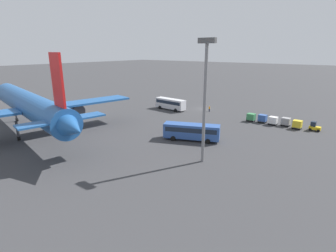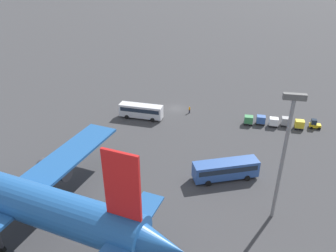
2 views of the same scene
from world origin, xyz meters
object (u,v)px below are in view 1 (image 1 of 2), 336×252
Objects in this scene: shuttle_bus_near at (170,103)px; baggage_tug at (314,127)px; airplane at (30,106)px; cargo_cart_grey at (286,121)px; cargo_cart_green at (251,117)px; cargo_cart_yellow at (297,124)px; cargo_cart_white at (273,120)px; worker_person at (209,109)px; shuttle_bus_far at (192,131)px; cargo_cart_blue at (263,118)px.

shuttle_bus_near is 4.30× the size of baggage_tug.
airplane reaches higher than cargo_cart_grey.
cargo_cart_grey is at bearing -174.33° from cargo_cart_green.
cargo_cart_grey is 8.32m from cargo_cart_green.
cargo_cart_green is at bearing -172.87° from shuttle_bus_near.
airplane is 4.91× the size of shuttle_bus_near.
cargo_cart_yellow is 1.00× the size of cargo_cart_white.
baggage_tug is 3.59m from cargo_cart_yellow.
worker_person is 0.84× the size of cargo_cart_yellow.
shuttle_bus_near is 5.05× the size of cargo_cart_white.
cargo_cart_white reaches higher than worker_person.
cargo_cart_white is at bearing 15.65° from cargo_cart_grey.
shuttle_bus_near is 12.02m from worker_person.
cargo_cart_white is at bearing -1.43° from cargo_cart_yellow.
cargo_cart_white is (-30.43, -1.53, -0.83)m from shuttle_bus_near.
shuttle_bus_far is 5.58× the size of cargo_cart_white.
cargo_cart_white is at bearing 6.66° from baggage_tug.
shuttle_bus_far is 5.58× the size of cargo_cart_yellow.
shuttle_bus_far is at bearing 110.81° from worker_person.
cargo_cart_yellow is at bearing 17.80° from baggage_tug.
cargo_cart_yellow is at bearing 175.37° from cargo_cart_blue.
cargo_cart_white is (-19.56, 3.46, 0.32)m from worker_person.
baggage_tug is at bearing -163.07° from cargo_cart_yellow.
cargo_cart_green is (14.47, 0.95, 0.25)m from baggage_tug.
cargo_cart_blue is (8.28, -0.67, 0.00)m from cargo_cart_yellow.
cargo_cart_white is 5.52m from cargo_cart_green.
cargo_cart_blue is at bearing 170.10° from worker_person.
shuttle_bus_far is (-20.44, 20.16, -0.01)m from shuttle_bus_near.
baggage_tug is at bearing -178.77° from cargo_cart_grey.
baggage_tug is 1.17× the size of cargo_cart_grey.
shuttle_bus_far reaches higher than cargo_cart_blue.
cargo_cart_grey is (-12.75, -22.46, -0.82)m from shuttle_bus_far.
cargo_cart_blue is 1.00× the size of cargo_cart_green.
airplane reaches higher than cargo_cart_white.
cargo_cart_green is at bearing 4.65° from baggage_tug.
shuttle_bus_near is at bearing 4.41° from baggage_tug.
shuttle_bus_near is 27.76m from cargo_cart_blue.
airplane is 59.66m from cargo_cart_yellow.
worker_person is 19.86m from cargo_cart_white.
cargo_cart_yellow is 1.00× the size of cargo_cart_grey.
cargo_cart_green is at bearing 5.67° from cargo_cart_grey.
baggage_tug reaches higher than cargo_cart_yellow.
baggage_tug is 6.20m from cargo_cart_grey.
worker_person is at bearing -9.90° from cargo_cart_blue.
cargo_cart_green is at bearing 11.90° from cargo_cart_blue.
cargo_cart_blue is (2.76, -0.53, 0.00)m from cargo_cart_white.
cargo_cart_green is (-24.91, -1.48, -0.83)m from shuttle_bus_near.
cargo_cart_grey is 5.53m from cargo_cart_blue.
shuttle_bus_far is at bearing 71.97° from cargo_cart_blue.
airplane is 24.79× the size of cargo_cart_grey.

